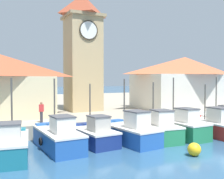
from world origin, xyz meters
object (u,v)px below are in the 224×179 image
at_px(fishing_boat_left_inner, 94,134).
at_px(fishing_boat_right_inner, 211,125).
at_px(fishing_boat_right_outer, 222,122).
at_px(dock_worker_near_tower, 41,112).
at_px(fishing_boat_mid_left, 130,132).
at_px(fishing_boat_left_outer, 58,137).
at_px(fishing_boat_mid_right, 179,127).
at_px(fishing_boat_far_left, 12,145).
at_px(fishing_boat_center, 157,129).
at_px(warehouse_right, 185,82).
at_px(clock_tower, 83,50).
at_px(mooring_buoy, 194,149).

bearing_deg(fishing_boat_left_inner, fishing_boat_right_inner, -6.74).
height_order(fishing_boat_right_outer, dock_worker_near_tower, fishing_boat_right_outer).
height_order(fishing_boat_mid_left, fishing_boat_right_outer, fishing_boat_right_outer).
distance_m(fishing_boat_right_inner, fishing_boat_right_outer, 2.28).
xyz_separation_m(fishing_boat_mid_left, dock_worker_near_tower, (-5.08, 4.92, 1.13)).
height_order(fishing_boat_left_outer, fishing_boat_mid_right, fishing_boat_mid_right).
relative_size(fishing_boat_far_left, fishing_boat_mid_left, 0.93).
bearing_deg(fishing_boat_mid_left, fishing_boat_far_left, -178.10).
relative_size(fishing_boat_center, fishing_boat_mid_right, 0.87).
bearing_deg(fishing_boat_center, warehouse_right, 40.68).
xyz_separation_m(fishing_boat_left_inner, fishing_boat_mid_right, (6.72, -0.71, 0.11)).
bearing_deg(fishing_boat_left_outer, clock_tower, 62.92).
relative_size(fishing_boat_mid_right, fishing_boat_right_inner, 0.98).
bearing_deg(fishing_boat_mid_left, mooring_buoy, -67.52).
distance_m(fishing_boat_mid_right, mooring_buoy, 5.01).
xyz_separation_m(fishing_boat_right_outer, mooring_buoy, (-7.58, -4.66, -0.40)).
xyz_separation_m(fishing_boat_right_inner, warehouse_right, (5.65, 9.51, 3.41)).
distance_m(fishing_boat_left_outer, fishing_boat_right_outer, 14.25).
xyz_separation_m(fishing_boat_far_left, fishing_boat_center, (9.88, 0.13, 0.03)).
bearing_deg(fishing_boat_right_inner, clock_tower, 119.54).
bearing_deg(fishing_boat_center, fishing_boat_mid_left, 176.78).
relative_size(fishing_boat_center, dock_worker_near_tower, 2.69).
distance_m(fishing_boat_left_outer, fishing_boat_right_inner, 12.15).
bearing_deg(fishing_boat_far_left, fishing_boat_right_outer, 2.07).
relative_size(fishing_boat_far_left, fishing_boat_mid_right, 0.95).
bearing_deg(fishing_boat_right_inner, fishing_boat_center, 176.48).
height_order(fishing_boat_center, mooring_buoy, fishing_boat_center).
distance_m(fishing_boat_right_inner, clock_tower, 15.10).
bearing_deg(fishing_boat_right_outer, fishing_boat_mid_right, -175.84).
height_order(fishing_boat_far_left, mooring_buoy, fishing_boat_far_left).
relative_size(fishing_boat_far_left, fishing_boat_left_outer, 0.90).
bearing_deg(dock_worker_near_tower, warehouse_right, 13.04).
distance_m(fishing_boat_center, dock_worker_near_tower, 8.90).
xyz_separation_m(fishing_boat_far_left, fishing_boat_mid_left, (7.71, 0.26, 0.03)).
xyz_separation_m(fishing_boat_right_outer, warehouse_right, (3.52, 8.71, 3.38)).
bearing_deg(warehouse_right, dock_worker_near_tower, -166.96).
height_order(clock_tower, mooring_buoy, clock_tower).
bearing_deg(clock_tower, warehouse_right, -10.10).
relative_size(fishing_boat_mid_left, fishing_boat_right_inner, 1.00).
xyz_separation_m(fishing_boat_mid_left, fishing_boat_center, (2.18, -0.12, 0.00)).
relative_size(fishing_boat_right_inner, warehouse_right, 0.42).
height_order(fishing_boat_far_left, fishing_boat_mid_left, fishing_boat_far_left).
relative_size(fishing_boat_left_outer, fishing_boat_right_inner, 1.04).
bearing_deg(fishing_boat_mid_right, dock_worker_near_tower, 152.35).
height_order(fishing_boat_center, fishing_boat_mid_right, fishing_boat_mid_right).
bearing_deg(fishing_boat_right_inner, fishing_boat_far_left, 179.32).
xyz_separation_m(fishing_boat_center, fishing_boat_right_outer, (7.18, 0.48, 0.00)).
bearing_deg(fishing_boat_left_inner, fishing_boat_far_left, -169.73).
distance_m(fishing_boat_right_outer, warehouse_right, 9.99).
xyz_separation_m(fishing_boat_left_outer, mooring_buoy, (6.67, -4.83, -0.39)).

